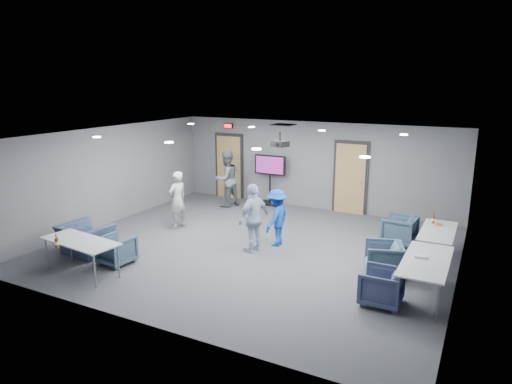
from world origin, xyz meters
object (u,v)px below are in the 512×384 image
at_px(tv_stand, 270,177).
at_px(projector, 280,144).
at_px(table_front_left, 80,242).
at_px(bottle_right, 433,219).
at_px(chair_right_c, 381,287).
at_px(person_d, 277,218).
at_px(chair_front_a, 117,250).
at_px(chair_right_b, 384,258).
at_px(chair_front_b, 86,239).
at_px(person_a, 177,200).
at_px(table_right_b, 426,262).
at_px(chair_right_a, 399,230).
at_px(person_b, 226,179).
at_px(bottle_front, 57,243).
at_px(person_c, 254,218).
at_px(table_right_a, 438,233).

distance_m(tv_stand, projector, 3.51).
bearing_deg(table_front_left, bottle_right, 42.44).
distance_m(chair_right_c, bottle_right, 3.10).
bearing_deg(person_d, chair_front_a, -43.19).
xyz_separation_m(chair_right_b, chair_front_b, (-6.35, -1.99, 0.01)).
bearing_deg(person_a, chair_front_b, -3.99).
height_order(table_right_b, projector, projector).
height_order(chair_right_a, chair_right_c, chair_right_a).
xyz_separation_m(person_b, projector, (2.70, -1.92, 1.51)).
distance_m(person_a, person_b, 2.50).
xyz_separation_m(person_b, tv_stand, (1.12, 0.85, 0.02)).
distance_m(table_front_left, bottle_front, 0.53).
relative_size(bottle_front, bottle_right, 1.05).
bearing_deg(person_a, person_c, 88.60).
relative_size(chair_right_b, projector, 1.66).
height_order(chair_right_c, table_right_b, table_right_b).
distance_m(chair_right_b, projector, 3.73).
xyz_separation_m(chair_front_b, table_right_a, (7.24, 3.18, 0.33)).
bearing_deg(tv_stand, chair_right_c, -48.12).
relative_size(chair_right_a, table_right_b, 0.41).
xyz_separation_m(person_b, chair_right_b, (5.59, -3.06, -0.55)).
bearing_deg(tv_stand, projector, -60.28).
bearing_deg(chair_front_a, bottle_right, -142.88).
distance_m(person_b, tv_stand, 1.40).
xyz_separation_m(chair_right_c, chair_front_b, (-6.59, -0.64, 0.02)).
bearing_deg(bottle_front, table_right_b, 22.10).
height_order(table_front_left, bottle_right, bottle_right).
relative_size(chair_right_b, bottle_front, 2.67).
relative_size(person_d, chair_right_a, 1.80).
bearing_deg(chair_front_a, projector, -121.62).
relative_size(chair_right_c, table_front_left, 0.40).
relative_size(chair_front_b, table_right_a, 0.64).
bearing_deg(projector, person_b, 164.86).
distance_m(person_c, tv_stand, 4.22).
relative_size(person_c, projector, 3.61).
distance_m(chair_front_b, tv_stand, 6.22).
height_order(person_c, tv_stand, person_c).
distance_m(person_a, person_d, 2.95).
distance_m(chair_front_b, table_front_left, 1.22).
bearing_deg(person_c, bottle_front, -23.34).
bearing_deg(table_front_left, chair_front_a, 79.05).
relative_size(chair_right_a, table_front_left, 0.43).
relative_size(table_right_a, bottle_right, 6.32).
xyz_separation_m(person_c, chair_right_c, (3.24, -1.30, -0.48)).
xyz_separation_m(chair_right_c, projector, (-3.13, 2.49, 2.07)).
distance_m(person_b, chair_front_b, 5.14).
distance_m(chair_front_a, table_right_b, 6.37).
bearing_deg(chair_right_c, chair_right_b, -170.15).
bearing_deg(person_c, person_d, 168.00).
bearing_deg(projector, chair_right_c, -18.26).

